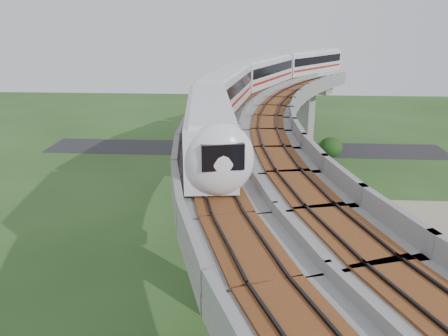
{
  "coord_description": "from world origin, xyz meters",
  "views": [
    {
      "loc": [
        0.82,
        -33.86,
        18.79
      ],
      "look_at": [
        -1.23,
        -1.07,
        7.5
      ],
      "focal_mm": 35.0,
      "sensor_mm": 36.0,
      "label": 1
    }
  ],
  "objects_px": {
    "metro_train": "(264,81)",
    "car_white": "(399,265)",
    "car_red": "(446,280)",
    "car_dark": "(362,228)"
  },
  "relations": [
    {
      "from": "metro_train",
      "to": "car_white",
      "type": "bearing_deg",
      "value": -60.69
    },
    {
      "from": "metro_train",
      "to": "car_white",
      "type": "xyz_separation_m",
      "value": [
        10.33,
        -18.39,
        -11.64
      ]
    },
    {
      "from": "car_white",
      "to": "car_red",
      "type": "height_order",
      "value": "car_white"
    },
    {
      "from": "car_white",
      "to": "car_red",
      "type": "relative_size",
      "value": 1.01
    },
    {
      "from": "metro_train",
      "to": "car_red",
      "type": "bearing_deg",
      "value": -56.97
    },
    {
      "from": "metro_train",
      "to": "car_dark",
      "type": "bearing_deg",
      "value": -54.21
    },
    {
      "from": "metro_train",
      "to": "car_dark",
      "type": "relative_size",
      "value": 12.49
    },
    {
      "from": "car_dark",
      "to": "car_red",
      "type": "bearing_deg",
      "value": -134.86
    },
    {
      "from": "car_white",
      "to": "metro_train",
      "type": "bearing_deg",
      "value": 111.53
    },
    {
      "from": "car_white",
      "to": "car_red",
      "type": "distance_m",
      "value": 3.33
    }
  ]
}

